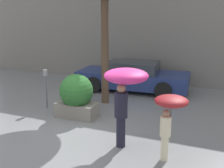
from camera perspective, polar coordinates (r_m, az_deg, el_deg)
name	(u,v)px	position (r m, az deg, el deg)	size (l,w,h in m)	color
ground_plane	(73,133)	(7.73, -7.89, -9.91)	(40.00, 40.00, 0.00)	slate
building_facade	(146,17)	(13.06, 6.92, 13.38)	(18.00, 0.30, 6.00)	gray
planter_box	(76,96)	(8.71, -7.23, -2.38)	(1.27, 1.03, 1.35)	gray
person_adult	(125,84)	(6.51, 2.66, -0.05)	(1.04, 1.04, 1.90)	#1E1E2D
person_child	(170,110)	(6.07, 11.65, -5.17)	(0.72, 0.72, 1.46)	beige
parked_car_near	(132,77)	(11.76, 4.19, 1.47)	(4.69, 2.17, 1.21)	navy
parking_meter	(46,81)	(9.63, -13.33, 0.62)	(0.14, 0.14, 1.33)	#595B60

